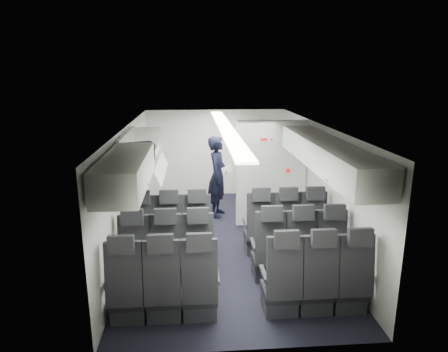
{
  "coord_description": "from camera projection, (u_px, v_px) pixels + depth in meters",
  "views": [
    {
      "loc": [
        -0.57,
        -6.83,
        3.05
      ],
      "look_at": [
        0.0,
        0.4,
        1.15
      ],
      "focal_mm": 32.0,
      "sensor_mm": 36.0,
      "label": 1
    }
  ],
  "objects": [
    {
      "name": "boarding_door",
      "position": [
        144.0,
        173.0,
        8.54
      ],
      "size": [
        0.12,
        1.27,
        1.86
      ],
      "color": "silver",
      "rests_on": "cabin_shell"
    },
    {
      "name": "overhead_bin_right_front",
      "position": [
        309.0,
        144.0,
        6.8
      ],
      "size": [
        0.53,
        1.7,
        0.4
      ],
      "color": "silver",
      "rests_on": "cabin_shell"
    },
    {
      "name": "bulkhead_partition",
      "position": [
        271.0,
        174.0,
        7.98
      ],
      "size": [
        1.4,
        0.15,
        2.13
      ],
      "color": "white",
      "rests_on": "cabin_shell"
    },
    {
      "name": "flight_attendant",
      "position": [
        218.0,
        176.0,
        8.55
      ],
      "size": [
        0.58,
        0.73,
        1.75
      ],
      "primitive_type": "imported",
      "rotation": [
        0.0,
        0.0,
        1.29
      ],
      "color": "black",
      "rests_on": "ground"
    },
    {
      "name": "cabin_shell",
      "position": [
        226.0,
        183.0,
        7.12
      ],
      "size": [
        3.41,
        6.01,
        2.16
      ],
      "color": "black",
      "rests_on": "ground"
    },
    {
      "name": "seat_row_rear",
      "position": [
        241.0,
        287.0,
        5.05
      ],
      "size": [
        3.33,
        0.56,
        1.24
      ],
      "color": "black",
      "rests_on": "cabin_shell"
    },
    {
      "name": "seat_row_front",
      "position": [
        228.0,
        232.0,
        6.79
      ],
      "size": [
        3.33,
        0.56,
        1.24
      ],
      "color": "black",
      "rests_on": "cabin_shell"
    },
    {
      "name": "overhead_bin_left_front_open",
      "position": [
        140.0,
        153.0,
        6.62
      ],
      "size": [
        0.64,
        1.7,
        0.72
      ],
      "color": "#9E9E93",
      "rests_on": "cabin_shell"
    },
    {
      "name": "carry_on_bag",
      "position": [
        140.0,
        151.0,
        6.35
      ],
      "size": [
        0.5,
        0.42,
        0.26
      ],
      "primitive_type": "cube",
      "rotation": [
        0.0,
        0.0,
        0.32
      ],
      "color": "black",
      "rests_on": "overhead_bin_left_front_open"
    },
    {
      "name": "overhead_bin_left_rear",
      "position": [
        126.0,
        172.0,
        4.9
      ],
      "size": [
        0.53,
        1.8,
        0.4
      ],
      "color": "silver",
      "rests_on": "cabin_shell"
    },
    {
      "name": "papers",
      "position": [
        227.0,
        170.0,
        8.48
      ],
      "size": [
        0.22,
        0.08,
        0.15
      ],
      "primitive_type": "cube",
      "rotation": [
        0.0,
        0.0,
        0.25
      ],
      "color": "white",
      "rests_on": "flight_attendant"
    },
    {
      "name": "overhead_bin_right_rear",
      "position": [
        347.0,
        167.0,
        5.11
      ],
      "size": [
        0.53,
        1.8,
        0.4
      ],
      "color": "silver",
      "rests_on": "cabin_shell"
    },
    {
      "name": "seat_row_mid",
      "position": [
        234.0,
        256.0,
        5.92
      ],
      "size": [
        3.33,
        0.56,
        1.24
      ],
      "color": "black",
      "rests_on": "cabin_shell"
    },
    {
      "name": "galley_unit",
      "position": [
        255.0,
        159.0,
        9.86
      ],
      "size": [
        0.85,
        0.52,
        1.9
      ],
      "color": "#939399",
      "rests_on": "cabin_shell"
    }
  ]
}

